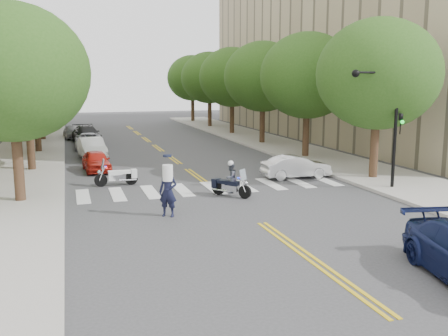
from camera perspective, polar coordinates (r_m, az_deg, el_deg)
name	(u,v)px	position (r m, az deg, el deg)	size (l,w,h in m)	color
ground	(262,223)	(18.70, 4.33, -6.31)	(140.00, 140.00, 0.00)	#38383A
sidewalk_left	(29,152)	(39.09, -21.42, 1.69)	(5.00, 60.00, 0.15)	#9E9991
sidewalk_right	(270,143)	(42.23, 5.24, 2.90)	(5.00, 60.00, 0.15)	#9E9991
building_right	(412,21)	(54.06, 20.66, 15.46)	(26.00, 44.00, 22.00)	tan
tree_l_0	(12,73)	(22.75, -23.11, 9.99)	(6.40, 6.40, 8.45)	#382316
tree_l_1	(26,75)	(30.72, -21.71, 9.87)	(6.40, 6.40, 8.45)	#382316
tree_l_2	(34,76)	(38.71, -20.89, 9.79)	(6.40, 6.40, 8.45)	#382316
tree_l_3	(39,77)	(46.70, -20.35, 9.74)	(6.40, 6.40, 8.45)	#382316
tree_l_4	(43,77)	(54.69, -19.97, 9.71)	(6.40, 6.40, 8.45)	#382316
tree_l_5	(46,78)	(62.69, -19.68, 9.68)	(6.40, 6.40, 8.45)	#382316
tree_r_0	(378,74)	(27.46, 17.20, 10.20)	(6.40, 6.40, 8.45)	#382316
tree_r_1	(307,76)	(34.36, 9.52, 10.36)	(6.40, 6.40, 8.45)	#382316
tree_r_2	(263,77)	(41.65, 4.46, 10.37)	(6.40, 6.40, 8.45)	#382316
tree_r_3	(232,77)	(49.17, 0.92, 10.33)	(6.40, 6.40, 8.45)	#382316
tree_r_4	(210,78)	(56.81, -1.66, 10.28)	(6.40, 6.40, 8.45)	#382316
tree_r_5	(192,78)	(64.55, -3.64, 10.22)	(6.40, 6.40, 8.45)	#382316
traffic_signal_pole	(388,113)	(24.83, 18.20, 5.98)	(2.82, 0.42, 6.00)	black
motorcycle_police	(230,180)	(22.75, 0.66, -1.42)	(1.47, 1.73, 1.66)	black
motorcycle_parked	(120,176)	(25.71, -11.81, -0.89)	(2.16, 0.49, 1.39)	black
officer_standing	(168,192)	(19.46, -6.41, -2.71)	(0.72, 0.47, 1.96)	black
convertible	(296,167)	(27.36, 8.24, 0.15)	(1.31, 3.76, 1.24)	silver
parked_car_a	(96,161)	(30.05, -14.38, 0.78)	(1.42, 3.54, 1.21)	red
parked_car_b	(92,148)	(34.98, -14.86, 2.19)	(1.50, 4.29, 1.41)	white
parked_car_c	(89,141)	(40.01, -15.22, 2.98)	(2.03, 4.40, 1.22)	#ACADB4
parked_car_d	(86,134)	(44.12, -15.46, 3.74)	(2.04, 5.02, 1.46)	black
parked_car_e	(72,132)	(47.92, -16.95, 4.00)	(1.46, 3.63, 1.24)	#9A999E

